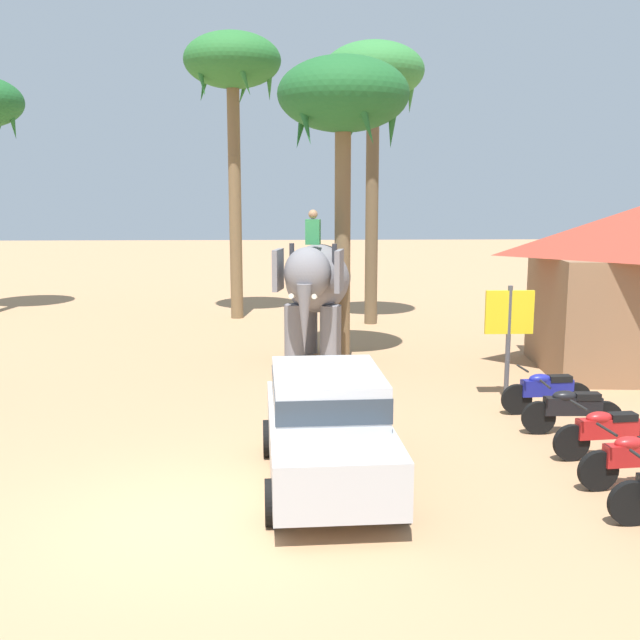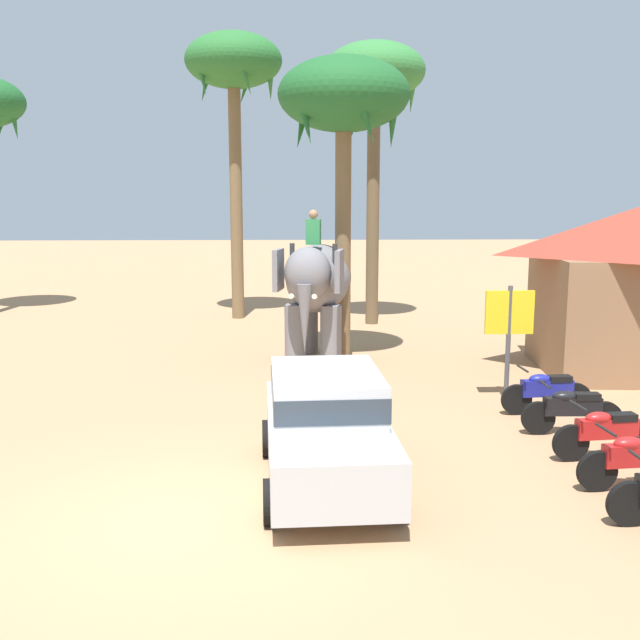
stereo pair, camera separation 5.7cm
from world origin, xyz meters
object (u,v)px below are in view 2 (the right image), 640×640
at_px(motorcycle_fourth_in_row, 606,432).
at_px(palm_tree_far_back, 234,71).
at_px(roadside_hut, 639,284).
at_px(signboard_yellow, 509,320).
at_px(palm_tree_behind_elephant, 344,103).
at_px(motorcycle_far_in_row, 572,409).
at_px(motorcycle_end_of_row, 547,391).
at_px(motorcycle_mid_row, 637,459).
at_px(elephant_with_mahout, 317,285).
at_px(palm_tree_near_hut, 374,81).
at_px(car_sedan_foreground, 326,423).

xyz_separation_m(motorcycle_fourth_in_row, palm_tree_far_back, (-6.99, 14.11, 7.78)).
xyz_separation_m(roadside_hut, signboard_yellow, (-3.80, -2.37, -0.44)).
height_order(palm_tree_behind_elephant, roadside_hut, palm_tree_behind_elephant).
height_order(motorcycle_fourth_in_row, roadside_hut, roadside_hut).
xyz_separation_m(motorcycle_far_in_row, palm_tree_far_back, (-6.90, 12.84, 7.78)).
xyz_separation_m(palm_tree_behind_elephant, roadside_hut, (7.00, -1.24, -4.30)).
relative_size(palm_tree_behind_elephant, palm_tree_far_back, 0.79).
height_order(motorcycle_far_in_row, motorcycle_end_of_row, same).
bearing_deg(motorcycle_mid_row, palm_tree_far_back, 114.28).
relative_size(elephant_with_mahout, palm_tree_behind_elephant, 0.53).
bearing_deg(palm_tree_near_hut, motorcycle_far_in_row, -78.33).
height_order(elephant_with_mahout, motorcycle_end_of_row, elephant_with_mahout).
height_order(car_sedan_foreground, palm_tree_far_back, palm_tree_far_back).
bearing_deg(car_sedan_foreground, palm_tree_far_back, 99.20).
height_order(elephant_with_mahout, signboard_yellow, elephant_with_mahout).
bearing_deg(motorcycle_fourth_in_row, car_sedan_foreground, -169.53).
xyz_separation_m(palm_tree_behind_elephant, signboard_yellow, (3.20, -3.62, -4.74)).
relative_size(car_sedan_foreground, signboard_yellow, 1.74).
bearing_deg(palm_tree_near_hut, motorcycle_end_of_row, -77.13).
distance_m(palm_tree_behind_elephant, roadside_hut, 8.31).
distance_m(motorcycle_mid_row, palm_tree_far_back, 18.53).
bearing_deg(motorcycle_far_in_row, elephant_with_mahout, 126.99).
bearing_deg(signboard_yellow, roadside_hut, 31.97).
height_order(roadside_hut, signboard_yellow, roadside_hut).
xyz_separation_m(palm_tree_behind_elephant, palm_tree_far_back, (-3.18, 6.93, 1.81)).
xyz_separation_m(motorcycle_fourth_in_row, palm_tree_behind_elephant, (-3.81, 7.17, 5.96)).
distance_m(motorcycle_fourth_in_row, palm_tree_behind_elephant, 10.07).
relative_size(motorcycle_mid_row, palm_tree_behind_elephant, 0.24).
xyz_separation_m(motorcycle_mid_row, roadside_hut, (3.27, 7.15, 1.66)).
distance_m(roadside_hut, signboard_yellow, 4.50).
bearing_deg(palm_tree_behind_elephant, motorcycle_end_of_row, -51.58).
relative_size(palm_tree_near_hut, roadside_hut, 1.69).
distance_m(motorcycle_end_of_row, palm_tree_far_back, 15.55).
bearing_deg(roadside_hut, elephant_with_mahout, 171.60).
distance_m(motorcycle_far_in_row, palm_tree_near_hut, 13.88).
bearing_deg(palm_tree_far_back, motorcycle_mid_row, -65.72).
relative_size(elephant_with_mahout, motorcycle_fourth_in_row, 2.22).
xyz_separation_m(palm_tree_near_hut, palm_tree_far_back, (-4.51, 1.28, 0.47)).
bearing_deg(roadside_hut, palm_tree_far_back, 141.23).
relative_size(car_sedan_foreground, palm_tree_far_back, 0.44).
distance_m(car_sedan_foreground, motorcycle_fourth_in_row, 4.66).
relative_size(motorcycle_far_in_row, roadside_hut, 0.34).
relative_size(elephant_with_mahout, signboard_yellow, 1.67).
bearing_deg(elephant_with_mahout, motorcycle_far_in_row, -53.01).
xyz_separation_m(palm_tree_near_hut, signboard_yellow, (1.87, -9.27, -6.08)).
relative_size(car_sedan_foreground, motorcycle_end_of_row, 2.32).
xyz_separation_m(motorcycle_end_of_row, palm_tree_behind_elephant, (-3.69, 4.65, 5.96)).
relative_size(palm_tree_far_back, roadside_hut, 1.79).
distance_m(motorcycle_far_in_row, signboard_yellow, 2.65).
xyz_separation_m(car_sedan_foreground, palm_tree_near_hut, (2.09, 13.67, 6.84)).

